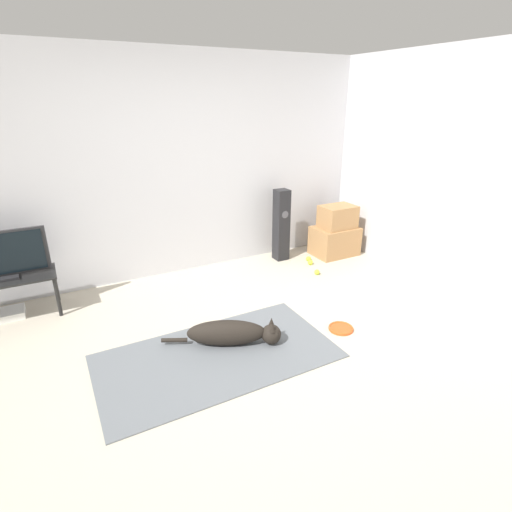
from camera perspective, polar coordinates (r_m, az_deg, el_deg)
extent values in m
plane|color=#BCB29E|center=(3.43, -0.84, -14.68)|extent=(12.00, 12.00, 0.00)
cube|color=silver|center=(4.79, -12.83, 12.05)|extent=(8.00, 0.06, 2.55)
cube|color=silver|center=(4.64, 29.35, 9.54)|extent=(0.06, 8.00, 2.55)
cube|color=slate|center=(3.49, -5.51, -14.05)|extent=(1.97, 1.05, 0.01)
ellipsoid|color=black|center=(3.55, -4.25, -10.88)|extent=(0.71, 0.48, 0.23)
sphere|color=black|center=(3.57, 2.19, -11.10)|extent=(0.18, 0.18, 0.18)
cone|color=black|center=(3.56, 2.23, -9.38)|extent=(0.06, 0.06, 0.08)
cone|color=black|center=(3.48, 2.34, -10.19)|extent=(0.06, 0.06, 0.08)
cylinder|color=black|center=(3.63, -11.59, -11.69)|extent=(0.22, 0.13, 0.04)
cylinder|color=#DB511E|center=(3.90, 12.03, -10.12)|extent=(0.23, 0.23, 0.02)
torus|color=#DB511E|center=(3.90, 12.04, -10.03)|extent=(0.23, 0.23, 0.02)
cube|color=#A87A4C|center=(5.61, 11.15, 2.14)|extent=(0.59, 0.44, 0.39)
cube|color=#A87A4C|center=(5.50, 11.59, 5.50)|extent=(0.46, 0.34, 0.30)
cube|color=black|center=(5.27, 3.63, 4.41)|extent=(0.17, 0.17, 0.95)
cylinder|color=#4C4C51|center=(5.15, 4.19, 5.91)|extent=(0.10, 0.00, 0.10)
cube|color=black|center=(4.53, -32.66, -2.90)|extent=(0.95, 0.43, 0.02)
cylinder|color=black|center=(4.41, -26.47, -5.31)|extent=(0.04, 0.04, 0.41)
cylinder|color=black|center=(4.75, -26.73, -3.47)|extent=(0.04, 0.04, 0.41)
cube|color=#232326|center=(4.52, -32.71, -2.64)|extent=(0.32, 0.20, 0.03)
sphere|color=#C6E033|center=(5.37, 7.50, -0.39)|extent=(0.07, 0.07, 0.07)
sphere|color=#C6E033|center=(5.25, 7.76, -0.91)|extent=(0.07, 0.07, 0.07)
sphere|color=#C6E033|center=(4.98, 8.70, -2.29)|extent=(0.07, 0.07, 0.07)
cube|color=white|center=(4.70, -32.25, -7.10)|extent=(0.36, 0.25, 0.07)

